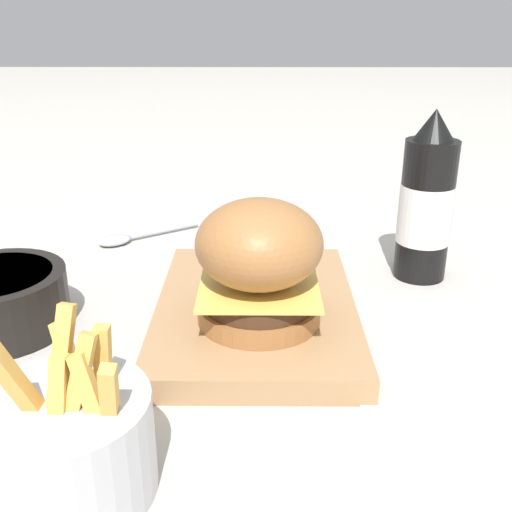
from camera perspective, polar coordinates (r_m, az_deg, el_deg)
The scene contains 8 objects.
ground_plane at distance 0.61m, azimuth -5.49°, elevation -7.54°, with size 6.00×6.00×0.00m, color #B7B2A8.
serving_board at distance 0.62m, azimuth -0.00°, elevation -5.29°, with size 0.29×0.20×0.02m.
burger at distance 0.56m, azimuth 0.30°, elevation -0.55°, with size 0.12×0.12×0.12m.
ketchup_bottle at distance 0.73m, azimuth 15.88°, elevation 4.67°, with size 0.06×0.06×0.20m.
fries_basket at distance 0.43m, azimuth -17.54°, elevation -16.63°, with size 0.12×0.12×0.14m.
spoon at distance 0.86m, azimuth -12.28°, elevation 1.69°, with size 0.10×0.14×0.01m.
ketchup_puddle at distance 0.84m, azimuth 0.53°, elevation 1.39°, with size 0.06×0.06×0.00m.
parchment_square at distance 0.46m, azimuth 17.63°, elevation -19.50°, with size 0.19×0.19×0.00m.
Camera 1 is at (0.52, 0.06, 0.30)m, focal length 42.00 mm.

